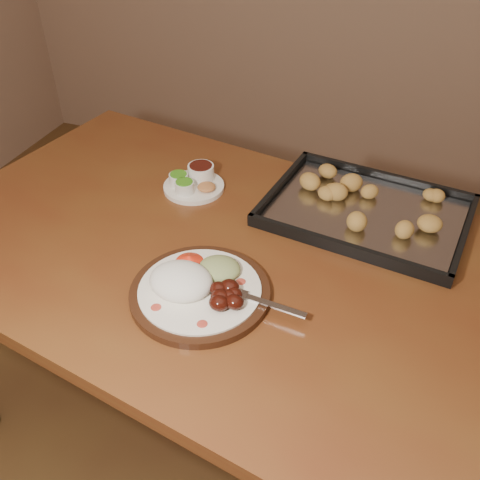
% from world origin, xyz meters
% --- Properties ---
extents(dining_table, '(1.64, 1.16, 0.75)m').
position_xyz_m(dining_table, '(-0.21, 0.28, 0.65)').
color(dining_table, brown).
rests_on(dining_table, ground).
extents(dinner_plate, '(0.38, 0.30, 0.07)m').
position_xyz_m(dinner_plate, '(-0.20, 0.12, 0.77)').
color(dinner_plate, '#32190D').
rests_on(dinner_plate, dining_table).
extents(condiment_saucer, '(0.17, 0.17, 0.06)m').
position_xyz_m(condiment_saucer, '(-0.38, 0.50, 0.77)').
color(condiment_saucer, white).
rests_on(condiment_saucer, dining_table).
extents(baking_tray, '(0.54, 0.43, 0.05)m').
position_xyz_m(baking_tray, '(0.09, 0.53, 0.77)').
color(baking_tray, black).
rests_on(baking_tray, dining_table).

